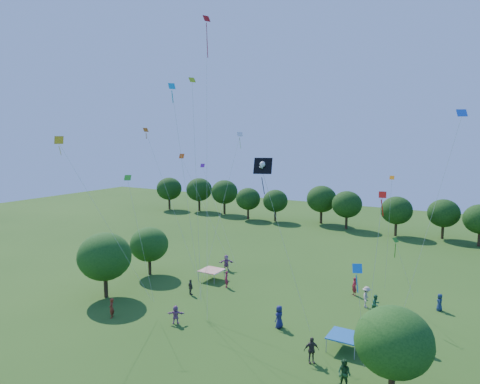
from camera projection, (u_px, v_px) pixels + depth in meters
name	position (u px, v px, depth m)	size (l,w,h in m)	color
near_tree_west	(105.00, 257.00, 40.03)	(4.99, 4.99, 6.19)	#422B19
near_tree_north	(149.00, 244.00, 46.76)	(4.18, 4.18, 5.28)	#422B19
near_tree_east	(394.00, 342.00, 23.96)	(4.38, 4.38, 5.66)	#422B19
treeline	(360.00, 205.00, 69.12)	(88.01, 8.77, 6.77)	#422B19
tent_red_stripe	(211.00, 270.00, 45.22)	(2.20, 2.20, 1.10)	#E0441A
tent_blue	(345.00, 336.00, 30.37)	(2.20, 2.20, 1.10)	#1957A5
crowd_person_0	(420.00, 339.00, 30.19)	(0.86, 0.47, 1.75)	navy
crowd_person_1	(354.00, 287.00, 40.81)	(0.66, 0.42, 1.76)	maroon
crowd_person_2	(344.00, 374.00, 25.77)	(0.88, 0.48, 1.78)	#204C26
crowd_person_4	(191.00, 287.00, 41.00)	(0.88, 0.40, 1.50)	#423E35
crowd_person_5	(226.00, 263.00, 48.48)	(1.68, 0.60, 1.80)	#A5608D
crowd_person_6	(440.00, 302.00, 37.23)	(0.76, 0.41, 1.53)	navy
crowd_person_7	(112.00, 308.00, 35.81)	(0.63, 0.41, 1.69)	maroon
crowd_person_8	(376.00, 304.00, 36.59)	(0.83, 0.45, 1.69)	#2A623F
crowd_person_9	(366.00, 297.00, 37.94)	(1.24, 0.56, 1.90)	#BFA899
crowd_person_10	(311.00, 350.00, 28.64)	(1.06, 0.48, 1.80)	#423935
crowd_person_11	(176.00, 315.00, 34.68)	(1.42, 0.51, 1.52)	#9A5A8F
crowd_person_12	(279.00, 317.00, 33.91)	(0.90, 0.48, 1.81)	#1B1D51
crowd_person_13	(226.00, 280.00, 42.96)	(0.62, 0.40, 1.65)	maroon
pirate_kite	(263.00, 168.00, 28.87)	(3.62, 2.41, 12.38)	black
red_high_kite	(207.00, 77.00, 37.24)	(5.32, 8.00, 24.62)	red
small_kite_0	(157.00, 162.00, 44.15)	(6.41, 0.59, 14.71)	orange
small_kite_1	(190.00, 176.00, 49.45)	(8.65, 2.56, 11.80)	#FF550D
small_kite_2	(75.00, 169.00, 33.93)	(5.76, 4.57, 13.85)	gold
small_kite_3	(133.00, 201.00, 35.30)	(2.38, 0.82, 10.66)	green
small_kite_4	(447.00, 165.00, 26.88)	(3.50, 1.37, 15.49)	#1247B6
small_kite_5	(210.00, 187.00, 50.27)	(7.48, 4.35, 10.55)	purple
small_kite_6	(230.00, 174.00, 36.51)	(2.27, 3.86, 14.20)	silver
small_kite_7	(179.00, 139.00, 34.09)	(1.95, 1.55, 17.98)	#0DA7D1
small_kite_8	(378.00, 237.00, 24.03)	(1.02, 0.67, 10.80)	red
small_kite_9	(390.00, 209.00, 36.93)	(0.73, 1.92, 10.52)	orange
small_kite_10	(195.00, 140.00, 34.99)	(1.11, 0.61, 18.56)	#AACD12
small_kite_11	(398.00, 250.00, 35.22)	(1.54, 2.70, 5.58)	#277C16
small_kite_12	(358.00, 285.00, 23.34)	(0.56, 2.62, 7.01)	blue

